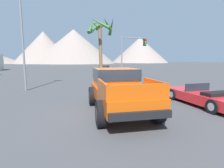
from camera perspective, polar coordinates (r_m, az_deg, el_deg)
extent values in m
plane|color=#424244|center=(7.89, -0.15, -8.98)|extent=(320.00, 320.00, 0.00)
cube|color=#CC4C0C|center=(7.61, 2.50, -3.37)|extent=(2.64, 5.11, 0.55)
cube|color=#CC4C0C|center=(8.45, 0.88, 2.41)|extent=(2.12, 2.37, 0.80)
cube|color=#1E2833|center=(8.44, 0.88, 3.39)|extent=(2.17, 2.42, 0.51)
cube|color=#CC4C0C|center=(6.01, -3.19, -1.39)|extent=(0.33, 1.95, 0.48)
cube|color=#CC4C0C|center=(6.58, 13.76, -0.79)|extent=(0.33, 1.95, 0.48)
cube|color=#CC4C0C|center=(5.35, 8.72, -2.61)|extent=(1.93, 0.33, 0.48)
cube|color=black|center=(10.04, -1.06, -1.54)|extent=(1.98, 0.41, 0.24)
cube|color=black|center=(5.35, 9.28, -10.10)|extent=(1.98, 0.41, 0.24)
cylinder|color=black|center=(8.97, -6.43, -3.89)|extent=(0.44, 0.97, 0.93)
cylinder|color=#232326|center=(8.97, -6.43, -3.89)|extent=(0.40, 0.55, 0.51)
cylinder|color=black|center=(9.39, 6.35, -3.35)|extent=(0.44, 0.97, 0.93)
cylinder|color=#232326|center=(9.39, 6.35, -3.35)|extent=(0.40, 0.55, 0.51)
cylinder|color=black|center=(6.05, -3.59, -9.65)|extent=(0.44, 0.97, 0.93)
cylinder|color=#232326|center=(6.05, -3.59, -9.65)|extent=(0.40, 0.55, 0.51)
cylinder|color=black|center=(6.66, 14.63, -8.24)|extent=(0.44, 0.97, 0.93)
cylinder|color=#232326|center=(6.66, 14.63, -8.24)|extent=(0.40, 0.55, 0.51)
cube|color=red|center=(10.17, 27.87, -3.72)|extent=(2.06, 4.57, 0.46)
cube|color=#1E2833|center=(10.45, 26.15, -0.91)|extent=(1.56, 0.14, 0.41)
cube|color=black|center=(9.58, 31.25, -2.72)|extent=(1.49, 0.70, 0.16)
cylinder|color=black|center=(10.67, 19.24, -3.23)|extent=(0.25, 0.64, 0.63)
cylinder|color=#9E9EA3|center=(10.67, 19.24, -3.23)|extent=(0.25, 0.36, 0.34)
cylinder|color=black|center=(11.77, 26.21, -2.60)|extent=(0.25, 0.64, 0.63)
cylinder|color=#9E9EA3|center=(11.77, 26.21, -2.60)|extent=(0.25, 0.36, 0.34)
cylinder|color=black|center=(8.63, 30.07, -6.43)|extent=(0.25, 0.64, 0.63)
cylinder|color=#9E9EA3|center=(8.63, 30.07, -6.43)|extent=(0.25, 0.36, 0.34)
cube|color=#232328|center=(36.12, -2.71, 4.99)|extent=(4.33, 3.77, 0.61)
cube|color=#232328|center=(36.07, -2.56, 5.78)|extent=(2.28, 2.23, 0.39)
cube|color=#1E2833|center=(36.06, -2.56, 5.86)|extent=(2.32, 2.27, 0.23)
cylinder|color=black|center=(35.79, -5.06, 4.68)|extent=(0.65, 0.55, 0.64)
cylinder|color=#9E9EA3|center=(35.79, -5.06, 4.68)|extent=(0.42, 0.39, 0.35)
cylinder|color=black|center=(37.33, -4.15, 4.82)|extent=(0.65, 0.55, 0.64)
cylinder|color=#9E9EA3|center=(37.33, -4.15, 4.82)|extent=(0.42, 0.39, 0.35)
cylinder|color=black|center=(34.96, -1.16, 4.63)|extent=(0.65, 0.55, 0.64)
cylinder|color=#9E9EA3|center=(34.96, -1.16, 4.63)|extent=(0.42, 0.39, 0.35)
cylinder|color=black|center=(36.52, -0.39, 4.77)|extent=(0.65, 0.55, 0.64)
cylinder|color=#9E9EA3|center=(36.52, -0.39, 4.77)|extent=(0.42, 0.39, 0.35)
cylinder|color=slate|center=(22.13, 3.20, 8.79)|extent=(0.16, 0.16, 5.30)
cylinder|color=slate|center=(23.06, 7.60, 14.67)|extent=(3.66, 0.11, 0.11)
cube|color=black|center=(23.66, 10.66, 13.21)|extent=(0.34, 0.26, 0.90)
sphere|color=red|center=(23.56, 10.86, 13.89)|extent=(0.20, 0.20, 0.20)
sphere|color=orange|center=(23.53, 10.85, 13.24)|extent=(0.20, 0.20, 0.20)
sphere|color=green|center=(23.51, 10.83, 12.58)|extent=(0.20, 0.20, 0.20)
cylinder|color=slate|center=(14.58, -27.25, 14.19)|extent=(0.14, 0.14, 8.22)
cylinder|color=brown|center=(18.82, -3.76, 10.19)|extent=(0.36, 0.86, 6.12)
cone|color=#386B2D|center=(19.09, -0.21, 18.25)|extent=(0.58, 1.97, 1.63)
cone|color=#386B2D|center=(19.71, -2.99, 18.48)|extent=(1.62, 1.16, 0.99)
cone|color=#386B2D|center=(19.64, -5.17, 18.07)|extent=(1.67, 0.84, 1.43)
cone|color=#386B2D|center=(19.12, -6.93, 18.10)|extent=(1.17, 1.80, 1.69)
cone|color=#386B2D|center=(18.40, -5.76, 19.05)|extent=(0.98, 1.63, 1.16)
cone|color=#386B2D|center=(17.90, -4.09, 19.33)|extent=(1.98, 1.13, 1.25)
cone|color=#386B2D|center=(18.43, -1.49, 18.91)|extent=(1.41, 1.20, 1.29)
cone|color=gray|center=(120.82, -21.41, 10.99)|extent=(36.76, 36.76, 20.02)
cone|color=gray|center=(146.01, 9.01, 10.84)|extent=(45.58, 45.58, 20.24)
cone|color=gray|center=(118.37, -12.32, 11.86)|extent=(53.05, 53.05, 21.79)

